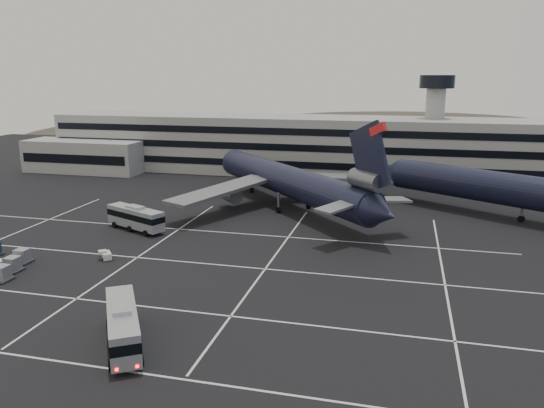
# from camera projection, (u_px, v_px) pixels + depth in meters

# --- Properties ---
(ground) EXTENTS (260.00, 260.00, 0.00)m
(ground) POSITION_uv_depth(u_px,v_px,m) (165.00, 272.00, 66.77)
(ground) COLOR black
(ground) RESTS_ON ground
(lane_markings) EXTENTS (90.00, 55.62, 0.01)m
(lane_markings) POSITION_uv_depth(u_px,v_px,m) (175.00, 270.00, 67.23)
(lane_markings) COLOR silver
(lane_markings) RESTS_ON ground
(terminal) EXTENTS (125.00, 26.00, 24.00)m
(terminal) POSITION_uv_depth(u_px,v_px,m) (275.00, 145.00, 132.84)
(terminal) COLOR gray
(terminal) RESTS_ON ground
(hills) EXTENTS (352.00, 180.00, 44.00)m
(hills) POSITION_uv_depth(u_px,v_px,m) (378.00, 162.00, 225.61)
(hills) COLOR #38332B
(hills) RESTS_ON ground
(trijet_main) EXTENTS (43.25, 45.99, 18.08)m
(trijet_main) POSITION_uv_depth(u_px,v_px,m) (290.00, 181.00, 96.56)
(trijet_main) COLOR black
(trijet_main) RESTS_ON ground
(trijet_far) EXTENTS (51.60, 36.66, 18.08)m
(trijet_far) POSITION_uv_depth(u_px,v_px,m) (530.00, 191.00, 87.28)
(trijet_far) COLOR black
(trijet_far) RESTS_ON ground
(bus_near) EXTENTS (8.22, 10.99, 4.00)m
(bus_near) POSITION_uv_depth(u_px,v_px,m) (123.00, 324.00, 48.15)
(bus_near) COLOR #9C9EA4
(bus_near) RESTS_ON ground
(bus_far) EXTENTS (11.35, 6.96, 3.98)m
(bus_far) POSITION_uv_depth(u_px,v_px,m) (136.00, 217.00, 84.10)
(bus_far) COLOR #9C9EA4
(bus_far) RESTS_ON ground
(tug_b) EXTENTS (2.27, 2.36, 1.32)m
(tug_b) POSITION_uv_depth(u_px,v_px,m) (106.00, 255.00, 71.16)
(tug_b) COLOR silver
(tug_b) RESTS_ON ground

